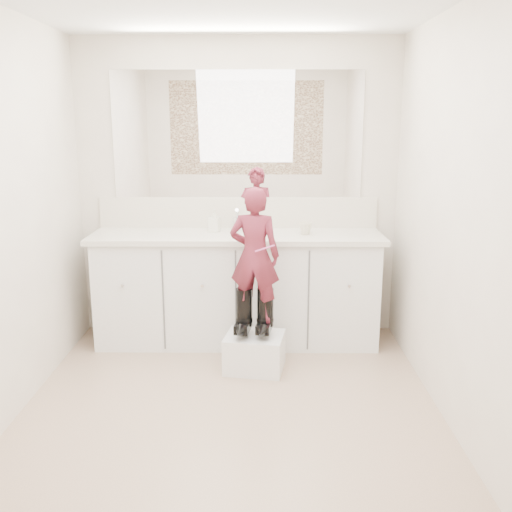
{
  "coord_description": "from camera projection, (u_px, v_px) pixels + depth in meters",
  "views": [
    {
      "loc": [
        0.19,
        -3.17,
        1.76
      ],
      "look_at": [
        0.16,
        0.68,
        0.84
      ],
      "focal_mm": 40.0,
      "sensor_mm": 36.0,
      "label": 1
    }
  ],
  "objects": [
    {
      "name": "wall_front",
      "position": [
        200.0,
        307.0,
        1.75
      ],
      "size": [
        2.6,
        0.0,
        2.6
      ],
      "primitive_type": "plane",
      "rotation": [
        -1.57,
        0.0,
        0.0
      ],
      "color": "beige",
      "rests_on": "floor"
    },
    {
      "name": "dot_panel",
      "position": [
        197.0,
        159.0,
        1.66
      ],
      "size": [
        2.0,
        0.01,
        1.2
      ],
      "primitive_type": "cube",
      "color": "#472819",
      "rests_on": "wall_front"
    },
    {
      "name": "mirror",
      "position": [
        237.0,
        135.0,
        4.55
      ],
      "size": [
        2.0,
        0.02,
        1.0
      ],
      "primitive_type": "cube",
      "color": "white",
      "rests_on": "wall_back"
    },
    {
      "name": "boot_left",
      "position": [
        244.0,
        312.0,
        4.05
      ],
      "size": [
        0.16,
        0.24,
        0.34
      ],
      "primitive_type": null,
      "rotation": [
        0.0,
        0.0,
        -0.16
      ],
      "color": "black",
      "rests_on": "step_stool"
    },
    {
      "name": "vanity_cabinet",
      "position": [
        237.0,
        290.0,
        4.58
      ],
      "size": [
        2.2,
        0.55,
        0.85
      ],
      "primitive_type": "cube",
      "color": "silver",
      "rests_on": "floor"
    },
    {
      "name": "faucet",
      "position": [
        238.0,
        224.0,
        4.61
      ],
      "size": [
        0.08,
        0.08,
        0.1
      ],
      "primitive_type": "cylinder",
      "color": "silver",
      "rests_on": "countertop"
    },
    {
      "name": "soap_bottle",
      "position": [
        214.0,
        221.0,
        4.53
      ],
      "size": [
        0.1,
        0.1,
        0.18
      ],
      "primitive_type": "imported",
      "rotation": [
        0.0,
        0.0,
        -0.25
      ],
      "color": "silver",
      "rests_on": "countertop"
    },
    {
      "name": "floor",
      "position": [
        230.0,
        415.0,
        3.49
      ],
      "size": [
        3.0,
        3.0,
        0.0
      ],
      "primitive_type": "plane",
      "color": "#947761",
      "rests_on": "ground"
    },
    {
      "name": "step_stool",
      "position": [
        255.0,
        352.0,
        4.1
      ],
      "size": [
        0.46,
        0.4,
        0.26
      ],
      "primitive_type": "cube",
      "rotation": [
        0.0,
        0.0,
        -0.16
      ],
      "color": "silver",
      "rests_on": "floor"
    },
    {
      "name": "backsplash",
      "position": [
        238.0,
        212.0,
        4.7
      ],
      "size": [
        2.28,
        0.03,
        0.25
      ],
      "primitive_type": "cube",
      "color": "beige",
      "rests_on": "countertop"
    },
    {
      "name": "toddler",
      "position": [
        255.0,
        256.0,
        3.96
      ],
      "size": [
        0.38,
        0.28,
        0.96
      ],
      "primitive_type": "imported",
      "rotation": [
        0.0,
        0.0,
        2.98
      ],
      "color": "#992F43",
      "rests_on": "step_stool"
    },
    {
      "name": "toothbrush",
      "position": [
        265.0,
        248.0,
        3.86
      ],
      "size": [
        0.14,
        0.03,
        0.06
      ],
      "primitive_type": "cylinder",
      "rotation": [
        0.0,
        1.22,
        -0.16
      ],
      "color": "#CC4F93",
      "rests_on": "toddler"
    },
    {
      "name": "boot_right",
      "position": [
        265.0,
        312.0,
        4.05
      ],
      "size": [
        0.16,
        0.24,
        0.34
      ],
      "primitive_type": null,
      "rotation": [
        0.0,
        0.0,
        -0.16
      ],
      "color": "black",
      "rests_on": "step_stool"
    },
    {
      "name": "wall_back",
      "position": [
        238.0,
        190.0,
        4.67
      ],
      "size": [
        2.6,
        0.0,
        2.6
      ],
      "primitive_type": "plane",
      "rotation": [
        1.57,
        0.0,
        0.0
      ],
      "color": "beige",
      "rests_on": "floor"
    },
    {
      "name": "cup",
      "position": [
        305.0,
        228.0,
        4.43
      ],
      "size": [
        0.13,
        0.13,
        0.09
      ],
      "primitive_type": "imported",
      "rotation": [
        0.0,
        0.0,
        -0.33
      ],
      "color": "beige",
      "rests_on": "countertop"
    },
    {
      "name": "countertop",
      "position": [
        237.0,
        236.0,
        4.46
      ],
      "size": [
        2.28,
        0.58,
        0.04
      ],
      "primitive_type": "cube",
      "color": "beige",
      "rests_on": "vanity_cabinet"
    },
    {
      "name": "wall_right",
      "position": [
        459.0,
        222.0,
        3.2
      ],
      "size": [
        0.0,
        3.0,
        3.0
      ],
      "primitive_type": "plane",
      "rotation": [
        1.57,
        0.0,
        -1.57
      ],
      "color": "beige",
      "rests_on": "floor"
    }
  ]
}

